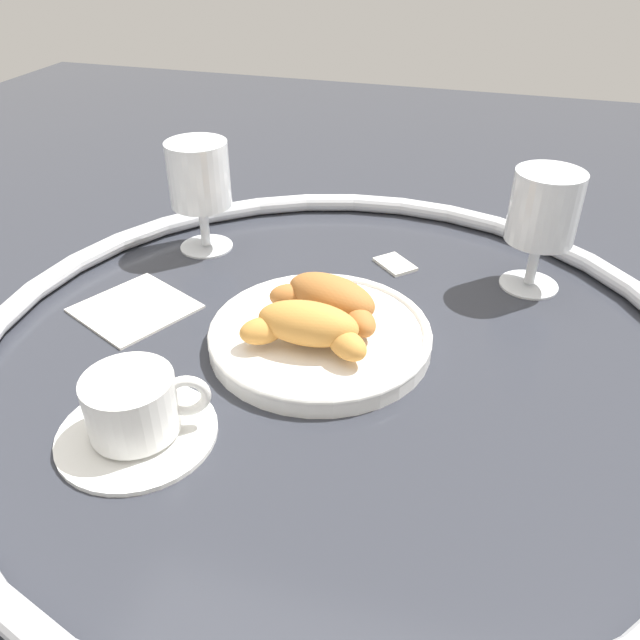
% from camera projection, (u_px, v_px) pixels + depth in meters
% --- Properties ---
extents(ground_plane, '(2.20, 2.20, 0.00)m').
position_uv_depth(ground_plane, '(336.00, 354.00, 0.64)').
color(ground_plane, '#2D3038').
extents(table_chrome_rim, '(0.73, 0.73, 0.02)m').
position_uv_depth(table_chrome_rim, '(336.00, 344.00, 0.63)').
color(table_chrome_rim, silver).
rests_on(table_chrome_rim, ground_plane).
extents(pastry_plate, '(0.23, 0.23, 0.02)m').
position_uv_depth(pastry_plate, '(320.00, 335.00, 0.65)').
color(pastry_plate, white).
rests_on(pastry_plate, ground_plane).
extents(croissant_large, '(0.13, 0.09, 0.04)m').
position_uv_depth(croissant_large, '(330.00, 299.00, 0.65)').
color(croissant_large, '#AD6B33').
rests_on(croissant_large, pastry_plate).
extents(croissant_small, '(0.14, 0.06, 0.04)m').
position_uv_depth(croissant_small, '(307.00, 327.00, 0.61)').
color(croissant_small, '#CC893D').
rests_on(croissant_small, pastry_plate).
extents(coffee_cup_near, '(0.14, 0.14, 0.06)m').
position_uv_depth(coffee_cup_near, '(135.00, 412.00, 0.53)').
color(coffee_cup_near, white).
rests_on(coffee_cup_near, ground_plane).
extents(juice_glass_left, '(0.08, 0.08, 0.14)m').
position_uv_depth(juice_glass_left, '(543.00, 214.00, 0.70)').
color(juice_glass_left, white).
rests_on(juice_glass_left, ground_plane).
extents(juice_glass_right, '(0.08, 0.08, 0.14)m').
position_uv_depth(juice_glass_right, '(199.00, 180.00, 0.78)').
color(juice_glass_right, white).
rests_on(juice_glass_right, ground_plane).
extents(sugar_packet, '(0.06, 0.06, 0.01)m').
position_uv_depth(sugar_packet, '(395.00, 263.00, 0.79)').
color(sugar_packet, white).
rests_on(sugar_packet, ground_plane).
extents(folded_napkin, '(0.15, 0.15, 0.01)m').
position_uv_depth(folded_napkin, '(135.00, 307.00, 0.71)').
color(folded_napkin, silver).
rests_on(folded_napkin, ground_plane).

